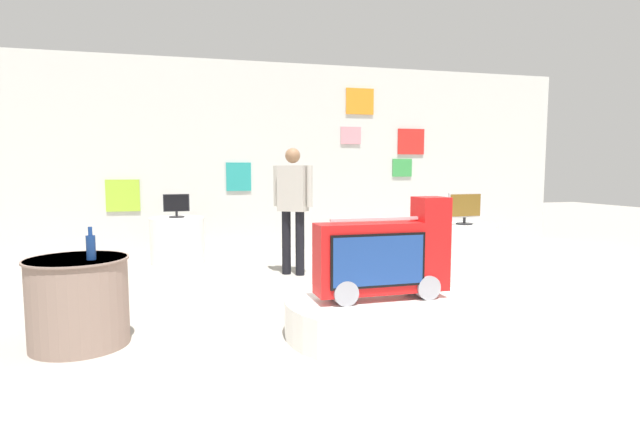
{
  "coord_description": "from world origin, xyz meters",
  "views": [
    {
      "loc": [
        -1.56,
        -3.94,
        1.41
      ],
      "look_at": [
        -0.25,
        1.03,
        0.87
      ],
      "focal_mm": 28.86,
      "sensor_mm": 36.0,
      "label": 1
    }
  ],
  "objects_px": {
    "main_display_pedestal": "(381,317)",
    "display_pedestal_center_rear": "(177,240)",
    "display_pedestal_left_rear": "(463,251)",
    "side_table_round": "(78,301)",
    "tv_on_center_rear": "(176,205)",
    "novelty_firetruck_tv": "(385,258)",
    "shopper_browsing_near_truck": "(293,201)",
    "tv_on_left_rear": "(465,207)",
    "bottle_on_side_table": "(91,246)"
  },
  "relations": [
    {
      "from": "display_pedestal_left_rear",
      "to": "novelty_firetruck_tv",
      "type": "bearing_deg",
      "value": -134.08
    },
    {
      "from": "novelty_firetruck_tv",
      "to": "display_pedestal_center_rear",
      "type": "bearing_deg",
      "value": 113.76
    },
    {
      "from": "display_pedestal_left_rear",
      "to": "bottle_on_side_table",
      "type": "bearing_deg",
      "value": -158.07
    },
    {
      "from": "tv_on_center_rear",
      "to": "shopper_browsing_near_truck",
      "type": "xyz_separation_m",
      "value": [
        1.52,
        -1.28,
        0.12
      ]
    },
    {
      "from": "bottle_on_side_table",
      "to": "tv_on_center_rear",
      "type": "bearing_deg",
      "value": 80.9
    },
    {
      "from": "display_pedestal_center_rear",
      "to": "tv_on_center_rear",
      "type": "bearing_deg",
      "value": -93.22
    },
    {
      "from": "main_display_pedestal",
      "to": "shopper_browsing_near_truck",
      "type": "height_order",
      "value": "shopper_browsing_near_truck"
    },
    {
      "from": "display_pedestal_center_rear",
      "to": "shopper_browsing_near_truck",
      "type": "distance_m",
      "value": 2.09
    },
    {
      "from": "display_pedestal_center_rear",
      "to": "bottle_on_side_table",
      "type": "xyz_separation_m",
      "value": [
        -0.59,
        -3.71,
        0.47
      ]
    },
    {
      "from": "main_display_pedestal",
      "to": "shopper_browsing_near_truck",
      "type": "bearing_deg",
      "value": 94.48
    },
    {
      "from": "novelty_firetruck_tv",
      "to": "display_pedestal_center_rear",
      "type": "height_order",
      "value": "novelty_firetruck_tv"
    },
    {
      "from": "tv_on_center_rear",
      "to": "shopper_browsing_near_truck",
      "type": "distance_m",
      "value": 1.99
    },
    {
      "from": "novelty_firetruck_tv",
      "to": "side_table_round",
      "type": "bearing_deg",
      "value": 171.62
    },
    {
      "from": "main_display_pedestal",
      "to": "tv_on_center_rear",
      "type": "height_order",
      "value": "tv_on_center_rear"
    },
    {
      "from": "tv_on_left_rear",
      "to": "shopper_browsing_near_truck",
      "type": "relative_size",
      "value": 0.3
    },
    {
      "from": "main_display_pedestal",
      "to": "display_pedestal_left_rear",
      "type": "xyz_separation_m",
      "value": [
        1.93,
        1.97,
        0.19
      ]
    },
    {
      "from": "novelty_firetruck_tv",
      "to": "shopper_browsing_near_truck",
      "type": "height_order",
      "value": "shopper_browsing_near_truck"
    },
    {
      "from": "novelty_firetruck_tv",
      "to": "side_table_round",
      "type": "relative_size",
      "value": 1.46
    },
    {
      "from": "shopper_browsing_near_truck",
      "to": "bottle_on_side_table",
      "type": "bearing_deg",
      "value": -131.03
    },
    {
      "from": "display_pedestal_center_rear",
      "to": "main_display_pedestal",
      "type": "bearing_deg",
      "value": -66.48
    },
    {
      "from": "tv_on_left_rear",
      "to": "display_pedestal_left_rear",
      "type": "bearing_deg",
      "value": 84.43
    },
    {
      "from": "side_table_round",
      "to": "display_pedestal_center_rear",
      "type": "bearing_deg",
      "value": 78.68
    },
    {
      "from": "novelty_firetruck_tv",
      "to": "tv_on_left_rear",
      "type": "bearing_deg",
      "value": 45.86
    },
    {
      "from": "tv_on_left_rear",
      "to": "side_table_round",
      "type": "relative_size",
      "value": 0.63
    },
    {
      "from": "novelty_firetruck_tv",
      "to": "tv_on_left_rear",
      "type": "distance_m",
      "value": 2.75
    },
    {
      "from": "side_table_round",
      "to": "shopper_browsing_near_truck",
      "type": "xyz_separation_m",
      "value": [
        2.24,
        2.32,
        0.63
      ]
    },
    {
      "from": "main_display_pedestal",
      "to": "display_pedestal_center_rear",
      "type": "xyz_separation_m",
      "value": [
        -1.73,
        3.97,
        0.19
      ]
    },
    {
      "from": "novelty_firetruck_tv",
      "to": "tv_on_left_rear",
      "type": "xyz_separation_m",
      "value": [
        1.91,
        1.97,
        0.26
      ]
    },
    {
      "from": "bottle_on_side_table",
      "to": "shopper_browsing_near_truck",
      "type": "relative_size",
      "value": 0.15
    },
    {
      "from": "display_pedestal_left_rear",
      "to": "display_pedestal_center_rear",
      "type": "height_order",
      "value": "same"
    },
    {
      "from": "display_pedestal_left_rear",
      "to": "side_table_round",
      "type": "height_order",
      "value": "side_table_round"
    },
    {
      "from": "tv_on_left_rear",
      "to": "tv_on_center_rear",
      "type": "relative_size",
      "value": 1.32
    },
    {
      "from": "main_display_pedestal",
      "to": "tv_on_left_rear",
      "type": "relative_size",
      "value": 3.31
    },
    {
      "from": "display_pedestal_left_rear",
      "to": "bottle_on_side_table",
      "type": "height_order",
      "value": "bottle_on_side_table"
    },
    {
      "from": "side_table_round",
      "to": "bottle_on_side_table",
      "type": "xyz_separation_m",
      "value": [
        0.13,
        -0.1,
        0.45
      ]
    },
    {
      "from": "display_pedestal_center_rear",
      "to": "shopper_browsing_near_truck",
      "type": "relative_size",
      "value": 0.47
    },
    {
      "from": "display_pedestal_left_rear",
      "to": "shopper_browsing_near_truck",
      "type": "distance_m",
      "value": 2.35
    },
    {
      "from": "bottle_on_side_table",
      "to": "novelty_firetruck_tv",
      "type": "bearing_deg",
      "value": -6.32
    },
    {
      "from": "display_pedestal_center_rear",
      "to": "tv_on_center_rear",
      "type": "relative_size",
      "value": 2.1
    },
    {
      "from": "tv_on_center_rear",
      "to": "side_table_round",
      "type": "distance_m",
      "value": 3.71
    },
    {
      "from": "main_display_pedestal",
      "to": "display_pedestal_left_rear",
      "type": "height_order",
      "value": "display_pedestal_left_rear"
    },
    {
      "from": "main_display_pedestal",
      "to": "tv_on_left_rear",
      "type": "distance_m",
      "value": 2.86
    },
    {
      "from": "display_pedestal_left_rear",
      "to": "side_table_round",
      "type": "xyz_separation_m",
      "value": [
        -4.38,
        -1.61,
        0.02
      ]
    },
    {
      "from": "display_pedestal_center_rear",
      "to": "shopper_browsing_near_truck",
      "type": "height_order",
      "value": "shopper_browsing_near_truck"
    },
    {
      "from": "main_display_pedestal",
      "to": "novelty_firetruck_tv",
      "type": "distance_m",
      "value": 0.51
    },
    {
      "from": "tv_on_center_rear",
      "to": "side_table_round",
      "type": "xyz_separation_m",
      "value": [
        -0.72,
        -3.61,
        -0.51
      ]
    },
    {
      "from": "main_display_pedestal",
      "to": "novelty_firetruck_tv",
      "type": "xyz_separation_m",
      "value": [
        0.02,
        -0.01,
        0.51
      ]
    },
    {
      "from": "display_pedestal_center_rear",
      "to": "tv_on_center_rear",
      "type": "distance_m",
      "value": 0.53
    },
    {
      "from": "tv_on_left_rear",
      "to": "main_display_pedestal",
      "type": "bearing_deg",
      "value": -134.57
    },
    {
      "from": "main_display_pedestal",
      "to": "side_table_round",
      "type": "bearing_deg",
      "value": 171.69
    }
  ]
}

